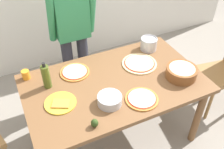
{
  "coord_description": "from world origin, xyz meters",
  "views": [
    {
      "loc": [
        -0.75,
        -1.53,
        2.27
      ],
      "look_at": [
        0.0,
        0.05,
        0.81
      ],
      "focal_mm": 40.8,
      "sensor_mm": 36.0,
      "label": 1
    }
  ],
  "objects": [
    {
      "name": "pizza_raw_on_board",
      "position": [
        0.33,
        0.13,
        0.77
      ],
      "size": [
        0.34,
        0.34,
        0.02
      ],
      "color": "beige",
      "rests_on": "dining_table"
    },
    {
      "name": "ground",
      "position": [
        0.0,
        0.0,
        0.0
      ],
      "size": [
        8.0,
        8.0,
        0.0
      ],
      "primitive_type": "plane",
      "color": "gray"
    },
    {
      "name": "mixing_bowl_steel",
      "position": [
        -0.15,
        -0.22,
        0.8
      ],
      "size": [
        0.2,
        0.2,
        0.08
      ],
      "color": "#B7B7BC",
      "rests_on": "dining_table"
    },
    {
      "name": "plate_with_slice",
      "position": [
        -0.51,
        -0.05,
        0.77
      ],
      "size": [
        0.26,
        0.26,
        0.02
      ],
      "color": "gold",
      "rests_on": "dining_table"
    },
    {
      "name": "pizza_second_cooked",
      "position": [
        0.11,
        -0.29,
        0.77
      ],
      "size": [
        0.28,
        0.28,
        0.02
      ],
      "color": "#C67A33",
      "rests_on": "dining_table"
    },
    {
      "name": "olive_oil_bottle",
      "position": [
        -0.55,
        0.2,
        0.87
      ],
      "size": [
        0.07,
        0.07,
        0.26
      ],
      "color": "#47561E",
      "rests_on": "dining_table"
    },
    {
      "name": "steel_pot",
      "position": [
        0.55,
        0.32,
        0.83
      ],
      "size": [
        0.17,
        0.17,
        0.13
      ],
      "color": "#B7B7BC",
      "rests_on": "dining_table"
    },
    {
      "name": "cup_orange",
      "position": [
        -0.7,
        0.39,
        0.8
      ],
      "size": [
        0.07,
        0.07,
        0.08
      ],
      "primitive_type": "cylinder",
      "color": "orange",
      "rests_on": "dining_table"
    },
    {
      "name": "avocado",
      "position": [
        -0.35,
        -0.38,
        0.8
      ],
      "size": [
        0.06,
        0.06,
        0.07
      ],
      "primitive_type": "ellipsoid",
      "color": "#2D4219",
      "rests_on": "dining_table"
    },
    {
      "name": "popcorn_bowl",
      "position": [
        0.58,
        -0.19,
        0.82
      ],
      "size": [
        0.28,
        0.28,
        0.11
      ],
      "color": "brown",
      "rests_on": "dining_table"
    },
    {
      "name": "dining_table",
      "position": [
        0.0,
        0.0,
        0.67
      ],
      "size": [
        1.6,
        0.96,
        0.76
      ],
      "color": "brown",
      "rests_on": "ground"
    },
    {
      "name": "pizza_cooked_on_tray",
      "position": [
        -0.28,
        0.28,
        0.77
      ],
      "size": [
        0.28,
        0.28,
        0.02
      ],
      "color": "#C67A33",
      "rests_on": "dining_table"
    },
    {
      "name": "person_cook",
      "position": [
        -0.12,
        0.76,
        0.94
      ],
      "size": [
        0.49,
        0.25,
        1.62
      ],
      "color": "#2D2D38",
      "rests_on": "ground"
    }
  ]
}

